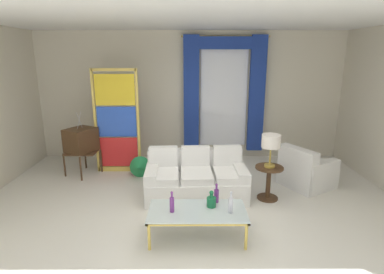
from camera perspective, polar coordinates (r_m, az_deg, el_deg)
name	(u,v)px	position (r m, az deg, el deg)	size (l,w,h in m)	color
ground_plane	(190,216)	(5.03, -0.30, -14.34)	(16.00, 16.00, 0.00)	silver
wall_rear	(190,96)	(7.51, -0.32, 7.56)	(8.00, 0.12, 3.00)	beige
ceiling_slab	(190,18)	(5.22, -0.35, 21.08)	(8.00, 7.60, 0.04)	white
curtained_window	(224,87)	(7.36, 5.93, 9.22)	(2.00, 0.17, 2.70)	white
couch_white_long	(196,179)	(5.61, 0.70, -7.69)	(1.79, 0.99, 0.86)	white
coffee_table	(197,212)	(4.35, 0.93, -13.71)	(1.33, 0.67, 0.41)	silver
bottle_blue_decanter	(211,201)	(4.39, 3.55, -11.70)	(0.13, 0.13, 0.24)	#196B3D
bottle_crystal_tall	(216,195)	(4.51, 4.48, -10.57)	(0.07, 0.07, 0.29)	#753384
bottle_amber_squat	(230,204)	(4.24, 7.10, -12.18)	(0.06, 0.06, 0.31)	silver
bottle_ruby_flask	(172,204)	(4.24, -3.75, -12.16)	(0.06, 0.06, 0.30)	#753384
vintage_tv	(81,141)	(6.81, -19.78, -0.71)	(0.73, 0.76, 1.35)	#472D19
armchair_white	(305,172)	(6.34, 20.14, -6.08)	(1.11, 1.10, 0.80)	white
stained_glass_divider	(117,124)	(6.69, -13.68, 2.39)	(0.95, 0.05, 2.20)	gold
peacock_figurine	(139,168)	(6.45, -9.68, -5.64)	(0.44, 0.60, 0.50)	beige
round_side_table	(268,180)	(5.59, 13.89, -7.66)	(0.48, 0.48, 0.59)	#472D19
table_lamp_brass	(271,143)	(5.37, 14.33, -1.01)	(0.32, 0.32, 0.57)	#B29338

